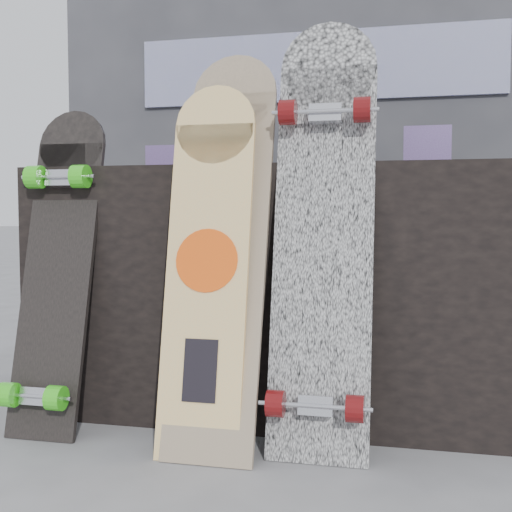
% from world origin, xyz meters
% --- Properties ---
extents(ground, '(60.00, 60.00, 0.00)m').
position_xyz_m(ground, '(0.00, 0.00, 0.00)').
color(ground, slate).
rests_on(ground, ground).
extents(vendor_table, '(1.60, 0.60, 0.80)m').
position_xyz_m(vendor_table, '(0.00, 0.50, 0.40)').
color(vendor_table, black).
rests_on(vendor_table, ground).
extents(booth, '(2.40, 0.22, 2.20)m').
position_xyz_m(booth, '(0.00, 1.35, 1.10)').
color(booth, '#323237').
rests_on(booth, ground).
extents(merch_box_purple, '(0.18, 0.12, 0.10)m').
position_xyz_m(merch_box_purple, '(-0.44, 0.64, 0.85)').
color(merch_box_purple, '#533872').
rests_on(merch_box_purple, vendor_table).
extents(merch_box_small, '(0.14, 0.14, 0.12)m').
position_xyz_m(merch_box_small, '(0.45, 0.48, 0.86)').
color(merch_box_small, '#533872').
rests_on(merch_box_small, vendor_table).
extents(merch_box_flat, '(0.22, 0.10, 0.06)m').
position_xyz_m(merch_box_flat, '(0.11, 0.58, 0.83)').
color(merch_box_flat, '#D1B78C').
rests_on(merch_box_flat, vendor_table).
extents(longboard_geisha, '(0.23, 0.24, 1.02)m').
position_xyz_m(longboard_geisha, '(-0.14, 0.08, 0.54)').
color(longboard_geisha, '#CCC089').
rests_on(longboard_geisha, ground).
extents(longboard_celtic, '(0.25, 0.36, 1.13)m').
position_xyz_m(longboard_celtic, '(-0.11, 0.14, 0.60)').
color(longboard_celtic, beige).
rests_on(longboard_celtic, ground).
extents(longboard_cascadia, '(0.27, 0.33, 1.21)m').
position_xyz_m(longboard_cascadia, '(0.17, 0.16, 0.63)').
color(longboard_cascadia, silver).
rests_on(longboard_cascadia, ground).
extents(skateboard_dark, '(0.22, 0.33, 0.98)m').
position_xyz_m(skateboard_dark, '(-0.64, 0.15, 0.51)').
color(skateboard_dark, black).
rests_on(skateboard_dark, ground).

